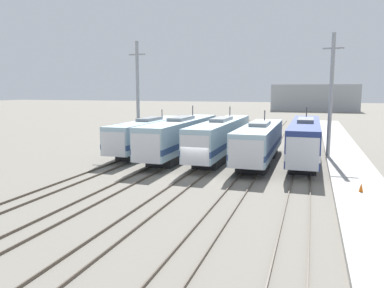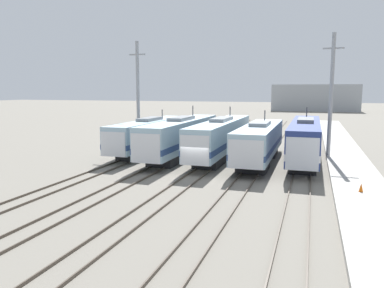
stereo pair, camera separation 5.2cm
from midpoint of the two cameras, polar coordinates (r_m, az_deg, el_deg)
ground_plane at (r=32.21m, az=0.75°, el=-4.74°), size 400.00×400.00×0.00m
rail_pair_far_left at (r=35.65m, az=-12.64°, el=-3.55°), size 1.50×120.00×0.15m
rail_pair_center_left at (r=33.69m, az=-6.29°, el=-4.08°), size 1.51×120.00×0.15m
rail_pair_center at (r=32.20m, az=0.76°, el=-4.61°), size 1.51×120.00×0.15m
rail_pair_center_right at (r=31.23m, az=8.37°, el=-5.10°), size 1.51×120.00×0.15m
rail_pair_far_right at (r=30.85m, az=16.33°, el=-5.52°), size 1.50×120.00×0.15m
locomotive_far_left at (r=43.19m, az=-6.68°, el=1.36°), size 2.85×17.06×4.83m
locomotive_center_left at (r=40.50m, az=-1.80°, el=1.13°), size 3.02×18.64×5.39m
locomotive_center at (r=39.89m, az=4.36°, el=0.98°), size 2.79×19.32×5.31m
locomotive_center_right at (r=37.64m, az=10.20°, el=0.27°), size 3.13×16.54×5.05m
locomotive_far_right at (r=39.32m, az=16.85°, el=0.61°), size 2.80×18.87×5.34m
catenary_tower_left at (r=45.83m, az=-8.20°, el=7.36°), size 2.07×0.39×12.95m
catenary_tower_right at (r=41.21m, az=20.46°, el=6.84°), size 2.07×0.39×12.95m
platform at (r=31.03m, az=24.17°, el=-5.65°), size 4.00×120.00×0.35m
traffic_cone at (r=28.14m, az=24.41°, el=-6.06°), size 0.30×0.30×0.59m
depot_building at (r=139.73m, az=18.24°, el=6.72°), size 28.90×13.98×9.11m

